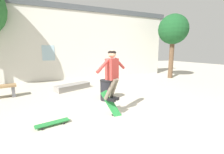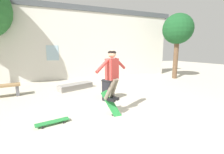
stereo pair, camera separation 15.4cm
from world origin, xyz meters
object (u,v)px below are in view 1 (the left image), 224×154
object	(u,v)px
tree_right	(173,30)
skater	(112,71)
skate_ledge	(73,87)
trash_bin	(107,89)
skateboard_flipping	(111,105)
skateboard_resting	(52,123)

from	to	relation	value
tree_right	skater	xyz separation A→B (m)	(-6.09, -4.13, -1.89)
skate_ledge	trash_bin	size ratio (longest dim) A/B	2.27
tree_right	skateboard_flipping	distance (m)	7.85
tree_right	skateboard_resting	world-z (taller)	tree_right
trash_bin	tree_right	bearing A→B (deg)	25.59
skater	skateboard_resting	size ratio (longest dim) A/B	1.67
tree_right	skater	distance (m)	7.59
skate_ledge	skateboard_resting	distance (m)	3.56
skate_ledge	skater	size ratio (longest dim) A/B	1.26
tree_right	trash_bin	size ratio (longest dim) A/B	5.45
trash_bin	skateboard_flipping	size ratio (longest dim) A/B	0.98
skate_ledge	skateboard_resting	xyz separation A→B (m)	(-1.00, -3.41, -0.07)
tree_right	skateboard_flipping	bearing A→B (deg)	-146.33
skateboard_flipping	skateboard_resting	bearing A→B (deg)	-128.27
skate_ledge	skateboard_flipping	xyz separation A→B (m)	(0.59, -3.37, 0.16)
trash_bin	skate_ledge	bearing A→B (deg)	114.85
trash_bin	skateboard_flipping	world-z (taller)	trash_bin
tree_right	skater	size ratio (longest dim) A/B	3.03
tree_right	trash_bin	xyz separation A→B (m)	(-5.72, -2.74, -2.77)
skateboard_flipping	skater	bearing A→B (deg)	-42.17
skater	skateboard_flipping	bearing A→B (deg)	146.25
skateboard_flipping	trash_bin	bearing A→B (deg)	124.59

